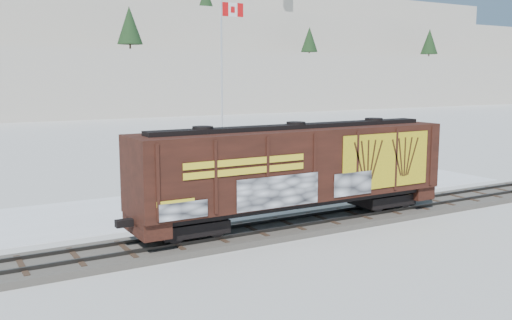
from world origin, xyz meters
TOP-DOWN VIEW (x-y plane):
  - ground at (0.00, 0.00)m, footprint 500.00×500.00m
  - rail_track at (0.00, 0.00)m, footprint 50.00×3.40m
  - parking_strip at (0.00, 7.50)m, footprint 40.00×8.00m
  - hopper_railcar at (0.33, -0.01)m, footprint 16.05×3.06m
  - flagpole at (4.67, 15.92)m, footprint 2.30×0.90m
  - car_silver at (-1.58, 7.58)m, footprint 5.07×3.34m
  - car_white at (4.69, 7.40)m, footprint 4.31×2.14m
  - car_dark at (3.97, 6.51)m, footprint 4.92×2.96m

SIDE VIEW (x-z plane):
  - ground at x=0.00m, z-range 0.00..0.00m
  - parking_strip at x=0.00m, z-range 0.00..0.03m
  - rail_track at x=0.00m, z-range -0.07..0.36m
  - car_dark at x=3.97m, z-range 0.03..1.36m
  - car_white at x=4.69m, z-range 0.03..1.39m
  - car_silver at x=-1.58m, z-range 0.03..1.64m
  - hopper_railcar at x=0.33m, z-range 0.67..5.29m
  - flagpole at x=4.67m, z-range -1.58..11.26m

